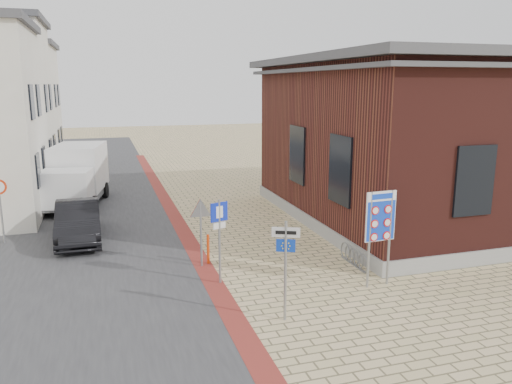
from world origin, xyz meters
TOP-DOWN VIEW (x-y plane):
  - ground at (0.00, 0.00)m, footprint 120.00×120.00m
  - road_strip at (-5.50, 15.00)m, footprint 7.00×60.00m
  - curb_strip at (-2.00, 10.00)m, footprint 0.60×40.00m
  - brick_building at (8.99, 7.00)m, footprint 13.00×13.00m
  - bike_rack at (2.65, 2.20)m, footprint 0.08×1.80m
  - sedan at (-5.89, 7.60)m, footprint 1.65×4.44m
  - box_truck at (-6.13, 13.55)m, footprint 3.02×5.66m
  - border_sign at (2.50, 0.50)m, footprint 0.96×0.12m
  - essen_sign at (-0.80, -0.73)m, footprint 0.64×0.31m
  - parking_sign at (-1.80, 2.00)m, footprint 0.53×0.22m
  - yield_sign at (-2.05, 3.50)m, footprint 0.78×0.08m
  - speed_sign at (-8.50, 8.00)m, footprint 0.56×0.07m
  - bollard at (-1.80, 3.67)m, footprint 0.11×0.11m

SIDE VIEW (x-z plane):
  - ground at x=0.00m, z-range 0.00..0.00m
  - road_strip at x=-5.50m, z-range 0.00..0.02m
  - curb_strip at x=-2.00m, z-range 0.00..0.03m
  - bike_rack at x=2.65m, z-range -0.04..0.56m
  - bollard at x=-1.80m, z-range 0.00..0.99m
  - sedan at x=-5.89m, z-range 0.00..1.45m
  - box_truck at x=-6.13m, z-range 0.05..2.86m
  - speed_sign at x=-8.50m, z-range 0.41..2.80m
  - yield_sign at x=-2.05m, z-range 0.56..2.74m
  - essen_sign at x=-0.80m, z-range 0.42..2.94m
  - parking_sign at x=-1.80m, z-range 0.46..2.96m
  - border_sign at x=2.50m, z-range 0.61..3.41m
  - brick_building at x=8.99m, z-range 0.09..6.89m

